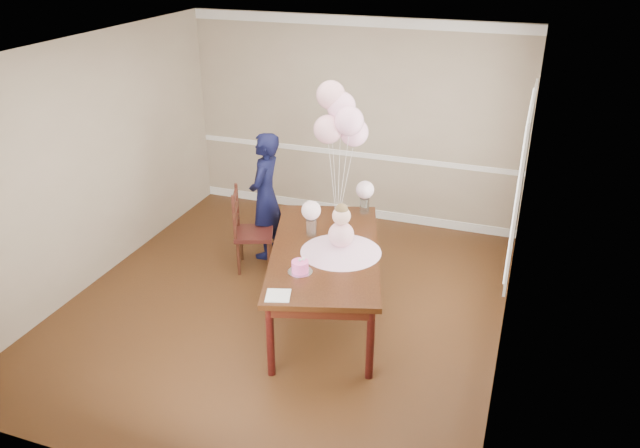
% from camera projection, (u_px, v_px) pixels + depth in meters
% --- Properties ---
extents(floor, '(4.50, 5.00, 0.00)m').
position_uv_depth(floor, '(284.00, 305.00, 6.73)').
color(floor, '#341C0D').
rests_on(floor, ground).
extents(ceiling, '(4.50, 5.00, 0.02)m').
position_uv_depth(ceiling, '(277.00, 49.00, 5.56)').
color(ceiling, white).
rests_on(ceiling, wall_back).
extents(wall_back, '(4.50, 0.02, 2.70)m').
position_uv_depth(wall_back, '(354.00, 122.00, 8.27)').
color(wall_back, gray).
rests_on(wall_back, floor).
extents(wall_front, '(4.50, 0.02, 2.70)m').
position_uv_depth(wall_front, '(131.00, 329.00, 4.02)').
color(wall_front, gray).
rests_on(wall_front, floor).
extents(wall_left, '(0.02, 5.00, 2.70)m').
position_uv_depth(wall_left, '(91.00, 163.00, 6.82)').
color(wall_left, gray).
rests_on(wall_left, floor).
extents(wall_right, '(0.02, 5.00, 2.70)m').
position_uv_depth(wall_right, '(518.00, 222.00, 5.47)').
color(wall_right, gray).
rests_on(wall_right, floor).
extents(chair_rail_trim, '(4.50, 0.02, 0.07)m').
position_uv_depth(chair_rail_trim, '(353.00, 154.00, 8.45)').
color(chair_rail_trim, white).
rests_on(chair_rail_trim, wall_back).
extents(crown_molding, '(4.50, 0.02, 0.12)m').
position_uv_depth(crown_molding, '(356.00, 21.00, 7.71)').
color(crown_molding, white).
rests_on(crown_molding, wall_back).
extents(baseboard_trim, '(4.50, 0.02, 0.12)m').
position_uv_depth(baseboard_trim, '(352.00, 210.00, 8.82)').
color(baseboard_trim, white).
rests_on(baseboard_trim, floor).
extents(window_frame, '(0.02, 1.66, 1.56)m').
position_uv_depth(window_frame, '(521.00, 181.00, 5.81)').
color(window_frame, white).
rests_on(window_frame, wall_right).
extents(window_blinds, '(0.01, 1.50, 1.40)m').
position_uv_depth(window_blinds, '(519.00, 180.00, 5.82)').
color(window_blinds, white).
rests_on(window_blinds, wall_right).
extents(dining_table_top, '(1.61, 2.32, 0.05)m').
position_uv_depth(dining_table_top, '(325.00, 251.00, 6.22)').
color(dining_table_top, black).
rests_on(dining_table_top, table_leg_fl).
extents(table_apron, '(1.48, 2.19, 0.11)m').
position_uv_depth(table_apron, '(325.00, 258.00, 6.25)').
color(table_apron, black).
rests_on(table_apron, table_leg_fl).
extents(table_leg_fl, '(0.09, 0.09, 0.74)m').
position_uv_depth(table_leg_fl, '(270.00, 341.00, 5.53)').
color(table_leg_fl, black).
rests_on(table_leg_fl, floor).
extents(table_leg_fr, '(0.09, 0.09, 0.74)m').
position_uv_depth(table_leg_fr, '(370.00, 344.00, 5.49)').
color(table_leg_fr, black).
rests_on(table_leg_fr, floor).
extents(table_leg_bl, '(0.09, 0.09, 0.74)m').
position_uv_depth(table_leg_bl, '(291.00, 241.00, 7.28)').
color(table_leg_bl, black).
rests_on(table_leg_bl, floor).
extents(table_leg_br, '(0.09, 0.09, 0.74)m').
position_uv_depth(table_leg_br, '(367.00, 243.00, 7.24)').
color(table_leg_br, black).
rests_on(table_leg_br, floor).
extents(baby_skirt, '(1.00, 1.00, 0.11)m').
position_uv_depth(baby_skirt, '(341.00, 247.00, 6.13)').
color(baby_skirt, '#E7AACD').
rests_on(baby_skirt, dining_table_top).
extents(baby_torso, '(0.25, 0.25, 0.25)m').
position_uv_depth(baby_torso, '(341.00, 235.00, 6.07)').
color(baby_torso, '#FB9FD6').
rests_on(baby_torso, baby_skirt).
extents(baby_head, '(0.18, 0.18, 0.18)m').
position_uv_depth(baby_head, '(341.00, 216.00, 5.98)').
color(baby_head, beige).
rests_on(baby_head, baby_torso).
extents(baby_hair, '(0.13, 0.13, 0.13)m').
position_uv_depth(baby_hair, '(342.00, 210.00, 5.95)').
color(baby_hair, brown).
rests_on(baby_hair, baby_head).
extents(cake_platter, '(0.29, 0.29, 0.01)m').
position_uv_depth(cake_platter, '(300.00, 272.00, 5.79)').
color(cake_platter, '#B8B8BD').
rests_on(cake_platter, dining_table_top).
extents(birthday_cake, '(0.20, 0.20, 0.11)m').
position_uv_depth(birthday_cake, '(300.00, 266.00, 5.76)').
color(birthday_cake, '#FF50AC').
rests_on(birthday_cake, cake_platter).
extents(cake_flower_a, '(0.03, 0.03, 0.03)m').
position_uv_depth(cake_flower_a, '(300.00, 260.00, 5.73)').
color(cake_flower_a, silver).
rests_on(cake_flower_a, birthday_cake).
extents(cake_flower_b, '(0.03, 0.03, 0.03)m').
position_uv_depth(cake_flower_b, '(304.00, 259.00, 5.75)').
color(cake_flower_b, white).
rests_on(cake_flower_b, birthday_cake).
extents(rose_vase_near, '(0.13, 0.13, 0.17)m').
position_uv_depth(rose_vase_near, '(311.00, 227.00, 6.46)').
color(rose_vase_near, white).
rests_on(rose_vase_near, dining_table_top).
extents(roses_near, '(0.20, 0.20, 0.20)m').
position_uv_depth(roses_near, '(311.00, 210.00, 6.38)').
color(roses_near, '#FFD5DB').
rests_on(roses_near, rose_vase_near).
extents(rose_vase_far, '(0.13, 0.13, 0.17)m').
position_uv_depth(rose_vase_far, '(364.00, 206.00, 6.96)').
color(rose_vase_far, silver).
rests_on(rose_vase_far, dining_table_top).
extents(roses_far, '(0.20, 0.20, 0.20)m').
position_uv_depth(roses_far, '(365.00, 190.00, 6.88)').
color(roses_far, white).
rests_on(roses_far, rose_vase_far).
extents(napkin, '(0.26, 0.26, 0.01)m').
position_uv_depth(napkin, '(278.00, 295.00, 5.41)').
color(napkin, silver).
rests_on(napkin, dining_table_top).
extents(balloon_weight, '(0.05, 0.05, 0.02)m').
position_uv_depth(balloon_weight, '(337.00, 223.00, 6.72)').
color(balloon_weight, white).
rests_on(balloon_weight, dining_table_top).
extents(balloon_a, '(0.30, 0.30, 0.30)m').
position_uv_depth(balloon_a, '(328.00, 129.00, 6.27)').
color(balloon_a, '#ECA7B5').
rests_on(balloon_a, balloon_ribbon_a).
extents(balloon_b, '(0.30, 0.30, 0.30)m').
position_uv_depth(balloon_b, '(349.00, 121.00, 6.17)').
color(balloon_b, '#FFB4DA').
rests_on(balloon_b, balloon_ribbon_b).
extents(balloon_c, '(0.30, 0.30, 0.30)m').
position_uv_depth(balloon_c, '(341.00, 106.00, 6.27)').
color(balloon_c, '#F8AFD3').
rests_on(balloon_c, balloon_ribbon_c).
extents(balloon_d, '(0.30, 0.30, 0.30)m').
position_uv_depth(balloon_d, '(331.00, 95.00, 6.25)').
color(balloon_d, '#E4A1AD').
rests_on(balloon_d, balloon_ribbon_d).
extents(balloon_e, '(0.30, 0.30, 0.30)m').
position_uv_depth(balloon_e, '(354.00, 132.00, 6.36)').
color(balloon_e, '#FFB4D8').
rests_on(balloon_e, balloon_ribbon_e).
extents(balloon_ribbon_a, '(0.09, 0.03, 0.88)m').
position_uv_depth(balloon_ribbon_a, '(333.00, 185.00, 6.53)').
color(balloon_ribbon_a, white).
rests_on(balloon_ribbon_a, balloon_weight).
extents(balloon_ribbon_b, '(0.12, 0.03, 0.99)m').
position_uv_depth(balloon_ribbon_b, '(343.00, 181.00, 6.48)').
color(balloon_ribbon_b, white).
rests_on(balloon_ribbon_b, balloon_weight).
extents(balloon_ribbon_c, '(0.01, 0.10, 1.09)m').
position_uv_depth(balloon_ribbon_c, '(339.00, 174.00, 6.53)').
color(balloon_ribbon_c, white).
rests_on(balloon_ribbon_c, balloon_weight).
extents(balloon_ribbon_d, '(0.12, 0.08, 1.20)m').
position_uv_depth(balloon_ribbon_d, '(334.00, 169.00, 6.52)').
color(balloon_ribbon_d, silver).
rests_on(balloon_ribbon_d, balloon_weight).
extents(balloon_ribbon_e, '(0.12, 0.12, 0.82)m').
position_uv_depth(balloon_ribbon_e, '(345.00, 186.00, 6.57)').
color(balloon_ribbon_e, white).
rests_on(balloon_ribbon_e, balloon_weight).
extents(dining_chair_seat, '(0.56, 0.56, 0.05)m').
position_uv_depth(dining_chair_seat, '(254.00, 234.00, 7.29)').
color(dining_chair_seat, '#33100E').
rests_on(dining_chair_seat, chair_leg_fl).
extents(chair_leg_fl, '(0.05, 0.05, 0.42)m').
position_uv_depth(chair_leg_fl, '(238.00, 258.00, 7.23)').
color(chair_leg_fl, '#39180F').
rests_on(chair_leg_fl, floor).
extents(chair_leg_fr, '(0.05, 0.05, 0.42)m').
position_uv_depth(chair_leg_fr, '(269.00, 258.00, 7.24)').
color(chair_leg_fr, '#33170E').
rests_on(chair_leg_fr, floor).
extents(chair_leg_bl, '(0.05, 0.05, 0.42)m').
position_uv_depth(chair_leg_bl, '(241.00, 244.00, 7.55)').
color(chair_leg_bl, '#371C0F').
rests_on(chair_leg_bl, floor).
extents(chair_leg_br, '(0.05, 0.05, 0.42)m').
position_uv_depth(chair_leg_br, '(270.00, 244.00, 7.56)').
color(chair_leg_br, '#391D0F').
rests_on(chair_leg_br, floor).
extents(chair_back_post_l, '(0.05, 0.05, 0.55)m').
position_uv_depth(chair_back_post_l, '(234.00, 218.00, 7.00)').
color(chair_back_post_l, '#36150E').
rests_on(chair_back_post_l, dining_chair_seat).
extents(chair_back_post_r, '(0.05, 0.05, 0.55)m').
position_uv_depth(chair_back_post_r, '(237.00, 205.00, 7.32)').
color(chair_back_post_r, black).
rests_on(chair_back_post_r, dining_chair_seat).
extents(chair_slat_low, '(0.17, 0.38, 0.05)m').
position_uv_depth(chair_slat_low, '(236.00, 221.00, 7.22)').
color(chair_slat_low, '#38180F').
rests_on(chair_slat_low, dining_chair_seat).
extents(chair_slat_mid, '(0.17, 0.38, 0.05)m').
position_uv_depth(chair_slat_mid, '(235.00, 208.00, 7.15)').
color(chair_slat_mid, '#3C1B10').
rests_on(chair_slat_mid, dining_chair_seat).
extents(chair_slat_top, '(0.17, 0.38, 0.05)m').
position_uv_depth(chair_slat_top, '(235.00, 196.00, 7.08)').
color(chair_slat_top, '#38150F').
rests_on(chair_slat_top, dining_chair_seat).
extents(woman, '(0.41, 0.58, 1.56)m').
position_uv_depth(woman, '(265.00, 196.00, 7.45)').
color(woman, black).
rests_on(woman, floor).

